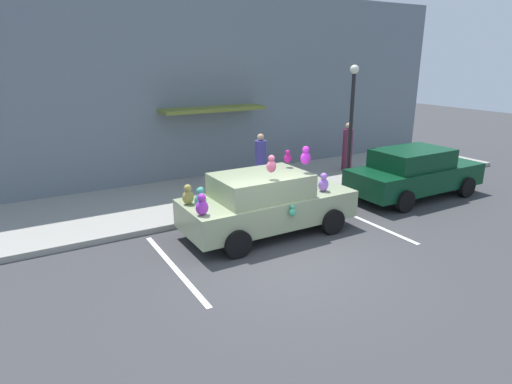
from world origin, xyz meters
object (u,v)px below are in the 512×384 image
at_px(street_lamp_post, 352,113).
at_px(pedestrian_near_shopfront, 261,166).
at_px(teddy_bear_on_sidewalk, 262,185).
at_px(pedestrian_walking_past, 347,148).
at_px(plush_covered_car, 266,202).
at_px(parked_sedan_behind, 414,173).

height_order(street_lamp_post, pedestrian_near_shopfront, street_lamp_post).
bearing_deg(teddy_bear_on_sidewalk, pedestrian_near_shopfront, 63.68).
bearing_deg(pedestrian_near_shopfront, pedestrian_walking_past, 11.58).
bearing_deg(street_lamp_post, pedestrian_walking_past, 49.23).
height_order(pedestrian_near_shopfront, pedestrian_walking_past, pedestrian_near_shopfront).
bearing_deg(teddy_bear_on_sidewalk, street_lamp_post, -6.51).
distance_m(pedestrian_near_shopfront, pedestrian_walking_past, 4.42).
distance_m(street_lamp_post, pedestrian_walking_past, 2.61).
bearing_deg(pedestrian_near_shopfront, street_lamp_post, -13.54).
bearing_deg(plush_covered_car, parked_sedan_behind, 1.93).
bearing_deg(pedestrian_walking_past, street_lamp_post, -130.77).
xyz_separation_m(street_lamp_post, pedestrian_near_shopfront, (-2.95, 0.71, -1.50)).
relative_size(parked_sedan_behind, teddy_bear_on_sidewalk, 5.83).
distance_m(plush_covered_car, street_lamp_post, 5.02).
bearing_deg(parked_sedan_behind, pedestrian_walking_past, 86.91).
relative_size(parked_sedan_behind, pedestrian_near_shopfront, 2.41).
distance_m(teddy_bear_on_sidewalk, pedestrian_walking_past, 4.69).
xyz_separation_m(plush_covered_car, parked_sedan_behind, (5.54, 0.19, -0.02)).
xyz_separation_m(plush_covered_car, pedestrian_near_shopfront, (1.39, 2.58, 0.21)).
distance_m(parked_sedan_behind, pedestrian_near_shopfront, 4.80).
height_order(parked_sedan_behind, teddy_bear_on_sidewalk, parked_sedan_behind).
xyz_separation_m(street_lamp_post, pedestrian_walking_past, (1.38, 1.60, -1.54)).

